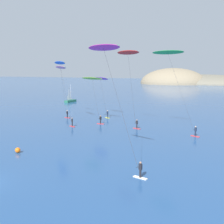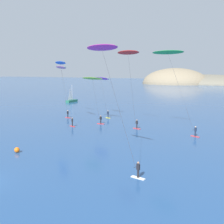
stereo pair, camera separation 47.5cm
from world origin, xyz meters
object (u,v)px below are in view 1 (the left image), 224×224
Objects in this scene: kitesurfer_lime at (93,82)px; kitesurfer_green at (170,59)px; kitesurfer_magenta at (107,60)px; kitesurfer_purple at (101,81)px; kitesurfer_pink at (62,72)px; kitesurfer_red at (129,59)px; marker_buoy at (18,150)px; sailboat_far at (71,100)px; kitesurfer_blue at (60,68)px.

kitesurfer_lime is 0.67× the size of kitesurfer_green.
kitesurfer_magenta reaches higher than kitesurfer_purple.
kitesurfer_pink is (-4.02, -9.35, 2.06)m from kitesurfer_purple.
kitesurfer_red reaches higher than marker_buoy.
kitesurfer_lime is 16.42m from kitesurfer_green.
kitesurfer_lime is at bearing 172.63° from kitesurfer_green.
kitesurfer_lime is 13.25× the size of marker_buoy.
kitesurfer_green is at bearing 53.78° from marker_buoy.
sailboat_far is 0.43× the size of kitesurfer_green.
kitesurfer_magenta is at bearing -57.82° from kitesurfer_lime.
marker_buoy is at bearing -179.32° from kitesurfer_magenta.
kitesurfer_green is 19.87× the size of marker_buoy.
kitesurfer_purple is 9.52m from kitesurfer_blue.
kitesurfer_magenta reaches higher than kitesurfer_blue.
kitesurfer_purple is 0.98× the size of kitesurfer_lime.
kitesurfer_blue reaches higher than kitesurfer_pink.
kitesurfer_red is at bearing -42.95° from sailboat_far.
kitesurfer_pink reaches higher than marker_buoy.
kitesurfer_lime is at bearing 92.60° from marker_buoy.
kitesurfer_green reaches higher than kitesurfer_blue.
marker_buoy is at bearing -63.68° from sailboat_far.
kitesurfer_blue is (-8.39, -3.47, 2.86)m from kitesurfer_purple.
kitesurfer_red is at bearing 71.90° from marker_buoy.
kitesurfer_magenta is 1.44× the size of kitesurfer_lime.
kitesurfer_purple is at bearing 118.34° from kitesurfer_magenta.
kitesurfer_pink is (18.37, -31.13, 9.50)m from sailboat_far.
kitesurfer_blue is at bearing 133.06° from kitesurfer_magenta.
marker_buoy is at bearing -84.15° from kitesurfer_purple.
kitesurfer_red reaches higher than kitesurfer_green.
kitesurfer_red is at bearing -39.89° from kitesurfer_purple.
marker_buoy is (7.05, -20.25, -9.80)m from kitesurfer_pink.
marker_buoy is at bearing -126.22° from kitesurfer_green.
kitesurfer_lime is (2.03, -7.44, 0.17)m from kitesurfer_purple.
sailboat_far is 30.67m from kitesurfer_blue.
kitesurfer_lime is at bearing 173.51° from kitesurfer_red.
kitesurfer_blue reaches higher than sailboat_far.
kitesurfer_red is (32.37, -30.13, 11.86)m from sailboat_far.
marker_buoy is at bearing -70.81° from kitesurfer_pink.
kitesurfer_purple is 12.97× the size of marker_buoy.
kitesurfer_blue is at bearing 126.68° from kitesurfer_pink.
sailboat_far is at bearing 119.00° from kitesurfer_blue.
kitesurfer_purple is 0.79× the size of kitesurfer_pink.
kitesurfer_magenta reaches higher than sailboat_far.
kitesurfer_pink is 16.39× the size of marker_buoy.
kitesurfer_purple is 10.38m from kitesurfer_pink.
kitesurfer_green is (21.79, -0.13, 2.29)m from kitesurfer_pink.
kitesurfer_purple is at bearing 22.50° from kitesurfer_blue.
kitesurfer_blue is at bearing 113.62° from marker_buoy.
sailboat_far reaches higher than marker_buoy.
kitesurfer_pink is at bearing 179.66° from kitesurfer_green.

